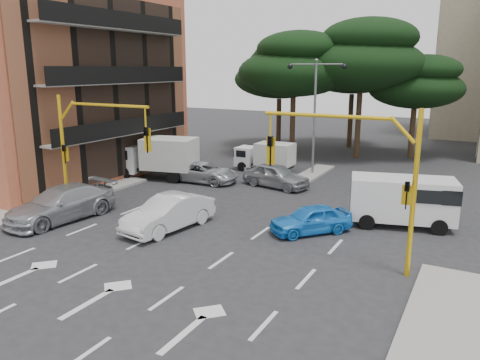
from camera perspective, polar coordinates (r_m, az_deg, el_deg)
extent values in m
plane|color=#28282B|center=(19.52, -7.42, -8.59)|extent=(120.00, 120.00, 0.00)
cube|color=gray|center=(33.22, 8.81, 0.77)|extent=(1.40, 6.00, 0.15)
cube|color=#BF533C|center=(36.54, -23.95, 11.11)|extent=(15.00, 16.00, 13.00)
cube|color=black|center=(30.97, -15.04, 10.63)|extent=(0.12, 14.72, 11.20)
cube|color=black|center=(58.89, 23.26, 12.62)|extent=(0.12, 11.04, 14.20)
cylinder|color=#382616|center=(39.74, 6.40, 6.43)|extent=(0.44, 0.44, 4.95)
ellipsoid|color=black|center=(39.45, 6.58, 12.87)|extent=(9.15, 9.15, 3.87)
ellipsoid|color=black|center=(38.88, 7.28, 15.60)|extent=(6.86, 6.86, 2.86)
ellipsoid|color=black|center=(39.93, 6.11, 14.78)|extent=(6.07, 6.07, 2.64)
cylinder|color=#382616|center=(40.07, 14.18, 6.49)|extent=(0.44, 0.44, 5.40)
ellipsoid|color=black|center=(39.81, 14.59, 13.44)|extent=(9.98, 9.98, 4.22)
ellipsoid|color=black|center=(39.34, 15.51, 16.37)|extent=(7.49, 7.49, 3.12)
ellipsoid|color=black|center=(40.26, 14.11, 15.52)|extent=(6.62, 6.62, 2.88)
cylinder|color=#382616|center=(44.58, 4.74, 6.94)|extent=(0.44, 0.44, 4.50)
ellipsoid|color=black|center=(44.31, 4.84, 12.15)|extent=(8.32, 8.32, 3.52)
ellipsoid|color=black|center=(43.70, 5.42, 14.35)|extent=(6.24, 6.24, 2.60)
ellipsoid|color=black|center=(44.77, 4.43, 13.71)|extent=(5.52, 5.52, 2.40)
cylinder|color=#382616|center=(41.35, 20.22, 5.33)|extent=(0.44, 0.44, 4.05)
ellipsoid|color=black|center=(41.04, 20.63, 10.37)|extent=(7.49, 7.49, 3.17)
ellipsoid|color=black|center=(40.53, 21.59, 12.43)|extent=(5.62, 5.62, 2.34)
ellipsoid|color=black|center=(41.38, 20.12, 11.93)|extent=(4.97, 4.97, 2.16)
cylinder|color=#382616|center=(45.41, 13.29, 7.03)|extent=(0.44, 0.44, 4.95)
ellipsoid|color=black|center=(45.15, 13.61, 12.65)|extent=(9.15, 9.15, 3.87)
ellipsoid|color=black|center=(44.64, 14.37, 15.01)|extent=(6.86, 6.86, 2.86)
ellipsoid|color=black|center=(45.58, 13.17, 14.34)|extent=(6.07, 6.07, 2.64)
cylinder|color=yellow|center=(17.28, 20.42, -1.78)|extent=(0.18, 0.18, 6.00)
cylinder|color=yellow|center=(16.94, 19.20, 5.80)|extent=(0.95, 0.14, 0.95)
cylinder|color=yellow|center=(17.55, 10.35, 7.72)|extent=(4.80, 0.14, 0.14)
cylinder|color=yellow|center=(18.39, 3.72, 6.75)|extent=(0.08, 0.08, 0.90)
imported|color=black|center=(18.54, 3.67, 3.53)|extent=(0.20, 0.24, 1.20)
cube|color=yellow|center=(18.61, 3.78, 3.56)|extent=(0.36, 0.06, 1.10)
imported|color=black|center=(17.17, 19.63, -1.81)|extent=(0.16, 0.20, 1.00)
cube|color=yellow|center=(17.26, 19.68, -1.73)|extent=(0.35, 0.08, 0.70)
cylinder|color=yellow|center=(25.82, -20.72, 3.03)|extent=(0.18, 0.18, 6.00)
cylinder|color=yellow|center=(25.12, -20.31, 7.99)|extent=(0.95, 0.14, 0.95)
cylinder|color=yellow|center=(23.12, -15.78, 8.78)|extent=(4.80, 0.14, 0.14)
cylinder|color=yellow|center=(21.69, -11.47, 7.54)|extent=(0.08, 0.08, 0.90)
imported|color=black|center=(21.82, -11.34, 4.80)|extent=(0.20, 0.24, 1.20)
cube|color=yellow|center=(21.88, -11.20, 4.83)|extent=(0.36, 0.06, 1.10)
imported|color=black|center=(25.55, -20.64, 2.93)|extent=(0.16, 0.20, 1.00)
cube|color=yellow|center=(25.62, -20.47, 2.97)|extent=(0.35, 0.08, 0.70)
cylinder|color=slate|center=(32.60, 9.05, 7.34)|extent=(0.16, 0.16, 7.50)
cylinder|color=slate|center=(32.73, 7.76, 13.81)|extent=(1.80, 0.10, 0.10)
sphere|color=black|center=(33.10, 6.09, 13.59)|extent=(0.36, 0.36, 0.36)
cylinder|color=slate|center=(32.14, 10.85, 13.70)|extent=(1.80, 0.10, 0.10)
sphere|color=black|center=(31.85, 12.60, 13.36)|extent=(0.36, 0.36, 0.36)
sphere|color=slate|center=(32.43, 9.31, 14.20)|extent=(0.24, 0.24, 0.24)
imported|color=silver|center=(21.87, -8.69, -4.00)|extent=(2.37, 4.96, 1.57)
imported|color=blue|center=(21.46, 8.63, -4.74)|extent=(3.65, 3.81, 1.28)
imported|color=#A0A3A8|center=(24.58, -20.98, -2.73)|extent=(2.89, 5.84, 1.63)
imported|color=#AEB2B6|center=(30.69, -4.44, 0.92)|extent=(4.70, 2.34, 1.28)
imported|color=#A0A3A8|center=(29.38, 4.41, 0.56)|extent=(4.65, 2.61, 1.49)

